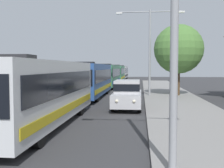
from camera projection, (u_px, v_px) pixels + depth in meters
name	position (u px, v px, depth m)	size (l,w,h in m)	color
bus_lead	(43.00, 90.00, 12.95)	(2.58, 11.22, 3.21)	silver
bus_second_in_line	(91.00, 79.00, 25.39)	(2.58, 11.23, 3.21)	#284C8C
bus_middle	(108.00, 75.00, 38.09)	(2.58, 11.92, 3.21)	#33724C
bus_fourth_in_line	(116.00, 73.00, 51.62)	(2.58, 11.12, 3.21)	#33724C
bus_rear	(121.00, 72.00, 64.20)	(2.58, 12.38, 3.21)	silver
white_suv	(127.00, 93.00, 18.44)	(1.86, 4.82, 1.90)	#B7B7BC
box_truck_oncoming	(106.00, 72.00, 61.91)	(2.35, 7.70, 3.15)	white
streetlamp_mid	(150.00, 42.00, 25.74)	(6.29, 0.28, 7.97)	gray
roadside_tree	(179.00, 49.00, 25.56)	(4.55, 4.55, 6.58)	#4C3823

